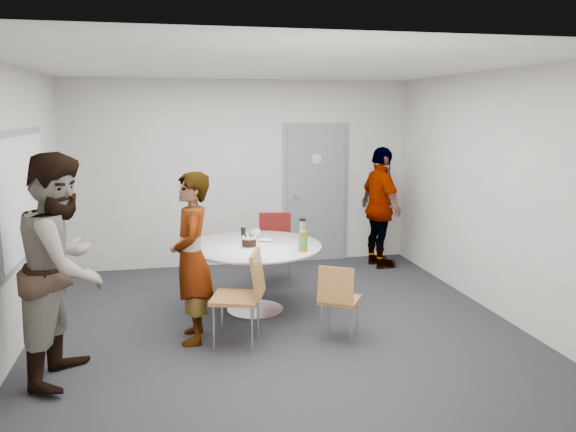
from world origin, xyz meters
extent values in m
plane|color=#232327|center=(0.00, 0.00, 0.00)|extent=(5.00, 5.00, 0.00)
plane|color=silver|center=(0.00, 0.00, 2.70)|extent=(5.00, 5.00, 0.00)
plane|color=beige|center=(0.00, 2.50, 1.35)|extent=(5.00, 0.00, 5.00)
plane|color=beige|center=(-2.50, 0.00, 1.35)|extent=(0.00, 5.00, 5.00)
plane|color=beige|center=(2.50, 0.00, 1.35)|extent=(0.00, 5.00, 5.00)
plane|color=beige|center=(0.00, -2.50, 1.35)|extent=(5.00, 0.00, 5.00)
cube|color=slate|center=(1.10, 2.47, 1.02)|extent=(0.90, 0.05, 2.05)
cube|color=gray|center=(1.10, 2.50, 1.02)|extent=(1.02, 0.04, 2.12)
cylinder|color=#B2BFC6|center=(1.10, 2.44, 1.55)|extent=(0.16, 0.01, 0.16)
cylinder|color=silver|center=(0.78, 2.41, 1.02)|extent=(0.04, 0.14, 0.04)
cube|color=gray|center=(-2.46, 0.20, 1.45)|extent=(0.03, 1.90, 1.25)
cube|color=white|center=(-2.44, 0.20, 1.45)|extent=(0.01, 1.78, 1.13)
cylinder|color=white|center=(-0.15, 0.43, 0.77)|extent=(1.50, 1.50, 0.03)
cylinder|color=silver|center=(-0.15, 0.43, 0.39)|extent=(0.09, 0.09, 0.73)
cylinder|color=silver|center=(-0.15, 0.43, 0.01)|extent=(0.64, 0.64, 0.02)
cylinder|color=white|center=(-0.22, 0.34, 0.78)|extent=(0.21, 0.21, 0.01)
cylinder|color=black|center=(-0.22, 0.34, 0.83)|extent=(0.16, 0.16, 0.09)
cylinder|color=silver|center=(-0.22, 0.34, 0.89)|extent=(0.16, 0.16, 0.02)
cylinder|color=#8A601E|center=(0.31, 0.02, 0.89)|extent=(0.09, 0.09, 0.22)
cylinder|color=green|center=(0.31, 0.02, 0.90)|extent=(0.10, 0.10, 0.08)
cone|color=#8A601E|center=(0.31, 0.02, 1.02)|extent=(0.09, 0.09, 0.05)
cylinder|color=#4BA148|center=(0.31, 0.02, 1.05)|extent=(0.04, 0.04, 0.02)
imported|color=white|center=(-0.08, 0.82, 0.83)|extent=(0.15, 0.15, 0.09)
cylinder|color=black|center=(-0.22, 0.81, 0.84)|extent=(0.06, 0.06, 0.13)
cylinder|color=silver|center=(0.46, 0.67, 0.88)|extent=(0.08, 0.08, 0.20)
cylinder|color=black|center=(0.46, 0.67, 1.00)|extent=(0.08, 0.08, 0.03)
cube|color=pink|center=(-0.48, 0.73, 0.79)|extent=(0.12, 0.06, 0.02)
ellipsoid|color=silver|center=(0.00, 0.56, 0.80)|extent=(0.16, 0.16, 0.03)
cube|color=#905B2C|center=(-0.47, -0.48, 0.48)|extent=(0.56, 0.56, 0.04)
cube|color=#905B2C|center=(-0.27, -0.54, 0.73)|extent=(0.22, 0.44, 0.43)
cylinder|color=silver|center=(-0.59, -0.25, 0.24)|extent=(0.02, 0.02, 0.48)
cylinder|color=silver|center=(-0.70, -0.59, 0.24)|extent=(0.02, 0.02, 0.48)
cylinder|color=silver|center=(-0.24, -0.36, 0.24)|extent=(0.02, 0.02, 0.48)
cylinder|color=silver|center=(-0.35, -0.70, 0.24)|extent=(0.02, 0.02, 0.48)
cube|color=#905B2C|center=(0.57, -0.50, 0.40)|extent=(0.51, 0.51, 0.03)
cube|color=#905B2C|center=(0.48, -0.65, 0.60)|extent=(0.34, 0.25, 0.35)
cylinder|color=silver|center=(0.77, -0.45, 0.20)|extent=(0.02, 0.02, 0.40)
cylinder|color=silver|center=(0.52, -0.29, 0.20)|extent=(0.02, 0.02, 0.40)
cylinder|color=silver|center=(0.62, -0.70, 0.20)|extent=(0.02, 0.02, 0.40)
cylinder|color=silver|center=(0.36, -0.55, 0.20)|extent=(0.02, 0.02, 0.40)
cube|color=maroon|center=(0.27, 1.39, 0.47)|extent=(0.50, 0.50, 0.04)
cube|color=maroon|center=(0.31, 1.60, 0.72)|extent=(0.43, 0.16, 0.42)
cylinder|color=silver|center=(0.07, 1.24, 0.24)|extent=(0.02, 0.02, 0.47)
cylinder|color=silver|center=(0.42, 1.19, 0.24)|extent=(0.02, 0.02, 0.47)
cylinder|color=silver|center=(0.12, 1.59, 0.24)|extent=(0.02, 0.02, 0.47)
cylinder|color=silver|center=(0.48, 1.54, 0.24)|extent=(0.02, 0.02, 0.47)
imported|color=#A5C6EA|center=(-0.87, -0.25, 0.84)|extent=(0.43, 0.63, 1.69)
imported|color=white|center=(-1.95, -0.79, 0.96)|extent=(0.91, 1.07, 1.93)
imported|color=black|center=(1.92, 1.91, 0.88)|extent=(0.55, 1.07, 1.75)
camera|label=1|loc=(-1.06, -5.63, 2.25)|focal=35.00mm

